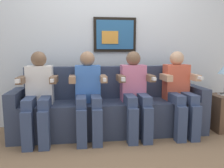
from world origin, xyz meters
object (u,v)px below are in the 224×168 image
object	(u,v)px
person_right_center	(135,91)
person_rightmost	(179,90)
spare_remote_on_table	(221,94)
couch	(110,110)
person_left_center	(88,92)
person_leftmost	(39,93)

from	to	relation	value
person_right_center	person_rightmost	world-z (taller)	same
person_right_center	spare_remote_on_table	world-z (taller)	person_right_center
couch	person_rightmost	bearing A→B (deg)	-10.54
person_rightmost	spare_remote_on_table	distance (m)	0.66
person_right_center	spare_remote_on_table	bearing A→B (deg)	2.80
person_left_center	person_rightmost	distance (m)	1.21
person_right_center	person_rightmost	xyz separation A→B (m)	(0.60, 0.00, -0.00)
couch	person_right_center	distance (m)	0.45
person_left_center	spare_remote_on_table	bearing A→B (deg)	1.87
person_rightmost	person_left_center	bearing A→B (deg)	180.00
person_leftmost	person_right_center	xyz separation A→B (m)	(1.21, 0.00, 0.00)
person_leftmost	person_left_center	xyz separation A→B (m)	(0.60, 0.00, -0.00)
person_leftmost	spare_remote_on_table	world-z (taller)	person_leftmost
person_leftmost	person_rightmost	xyz separation A→B (m)	(1.81, 0.00, -0.00)
person_left_center	couch	bearing A→B (deg)	29.23
couch	person_leftmost	distance (m)	0.97
couch	person_left_center	world-z (taller)	person_left_center
person_leftmost	person_left_center	distance (m)	0.60
person_rightmost	spare_remote_on_table	bearing A→B (deg)	5.34
person_rightmost	couch	bearing A→B (deg)	169.46
person_right_center	spare_remote_on_table	distance (m)	1.26
couch	spare_remote_on_table	distance (m)	1.57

